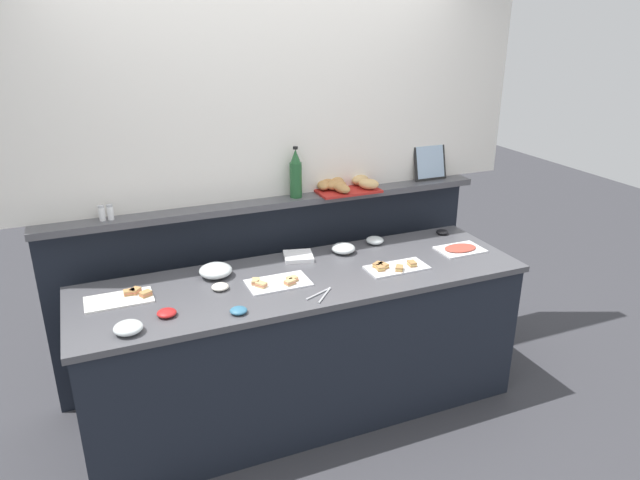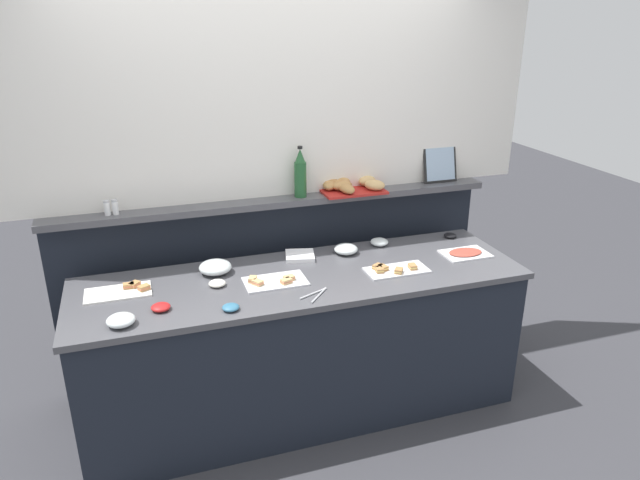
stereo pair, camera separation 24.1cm
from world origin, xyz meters
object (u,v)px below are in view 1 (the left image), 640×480
at_px(wine_bottle_green, 296,175).
at_px(pepper_shaker, 110,212).
at_px(condiment_bowl_red, 167,313).
at_px(condiment_bowl_dark, 220,287).
at_px(framed_picture, 430,162).
at_px(sandwich_platter_side, 395,267).
at_px(serving_tongs, 322,294).
at_px(condiment_bowl_teal, 239,311).
at_px(glass_bowl_extra, 375,241).
at_px(glass_bowl_large, 128,328).
at_px(cold_cuts_platter, 460,249).
at_px(glass_bowl_medium, 343,249).
at_px(bread_basket, 342,185).
at_px(napkin_stack, 298,256).
at_px(condiment_bowl_cream, 442,232).
at_px(sandwich_platter_front, 277,283).
at_px(sandwich_platter_rear, 123,298).
at_px(salt_shaker, 102,213).
at_px(glass_bowl_small, 216,271).

relative_size(wine_bottle_green, pepper_shaker, 3.63).
distance_m(condiment_bowl_red, condiment_bowl_dark, 0.36).
bearing_deg(framed_picture, sandwich_platter_side, -134.05).
xyz_separation_m(serving_tongs, pepper_shaker, (-0.96, 0.73, 0.35)).
relative_size(condiment_bowl_teal, pepper_shaker, 0.99).
height_order(glass_bowl_extra, serving_tongs, glass_bowl_extra).
distance_m(glass_bowl_large, condiment_bowl_dark, 0.57).
bearing_deg(cold_cuts_platter, sandwich_platter_side, -170.21).
bearing_deg(glass_bowl_extra, glass_bowl_medium, -166.50).
relative_size(cold_cuts_platter, condiment_bowl_teal, 3.28).
height_order(condiment_bowl_red, bread_basket, bread_basket).
distance_m(condiment_bowl_dark, napkin_stack, 0.58).
bearing_deg(condiment_bowl_cream, glass_bowl_extra, 177.67).
distance_m(napkin_stack, pepper_shaker, 1.09).
xyz_separation_m(condiment_bowl_red, condiment_bowl_dark, (0.31, 0.19, -0.00)).
bearing_deg(sandwich_platter_front, condiment_bowl_teal, -139.94).
height_order(napkin_stack, pepper_shaker, pepper_shaker).
bearing_deg(glass_bowl_medium, pepper_shaker, 169.06).
bearing_deg(sandwich_platter_rear, pepper_shaker, 88.59).
xyz_separation_m(napkin_stack, salt_shaker, (-1.06, 0.23, 0.34)).
bearing_deg(condiment_bowl_dark, napkin_stack, 23.69).
bearing_deg(framed_picture, salt_shaker, -178.96).
bearing_deg(sandwich_platter_side, glass_bowl_extra, 78.90).
bearing_deg(sandwich_platter_front, sandwich_platter_rear, 170.35).
bearing_deg(cold_cuts_platter, glass_bowl_medium, 160.34).
xyz_separation_m(condiment_bowl_cream, napkin_stack, (-1.03, -0.01, -0.00)).
distance_m(sandwich_platter_rear, napkin_stack, 1.04).
bearing_deg(salt_shaker, glass_bowl_medium, -10.59).
xyz_separation_m(salt_shaker, bread_basket, (1.46, 0.02, -0.01)).
bearing_deg(condiment_bowl_cream, condiment_bowl_teal, -160.66).
bearing_deg(glass_bowl_medium, glass_bowl_small, -177.28).
relative_size(condiment_bowl_red, wine_bottle_green, 0.30).
bearing_deg(framed_picture, napkin_stack, -166.03).
distance_m(glass_bowl_small, condiment_bowl_teal, 0.47).
bearing_deg(salt_shaker, glass_bowl_large, -87.86).
bearing_deg(sandwich_platter_side, serving_tongs, -164.35).
relative_size(glass_bowl_medium, pepper_shaker, 1.68).
xyz_separation_m(cold_cuts_platter, wine_bottle_green, (-0.90, 0.50, 0.45)).
bearing_deg(condiment_bowl_cream, sandwich_platter_rear, -175.26).
relative_size(glass_bowl_small, framed_picture, 0.76).
bearing_deg(glass_bowl_large, glass_bowl_medium, 20.38).
height_order(sandwich_platter_side, framed_picture, framed_picture).
relative_size(sandwich_platter_rear, condiment_bowl_teal, 3.95).
height_order(glass_bowl_extra, condiment_bowl_teal, glass_bowl_extra).
distance_m(glass_bowl_large, napkin_stack, 1.15).
bearing_deg(glass_bowl_large, salt_shaker, 92.14).
distance_m(condiment_bowl_teal, framed_picture, 1.81).
bearing_deg(condiment_bowl_cream, sandwich_platter_front, -166.42).
xyz_separation_m(cold_cuts_platter, condiment_bowl_dark, (-1.51, 0.04, 0.01)).
distance_m(sandwich_platter_front, condiment_bowl_dark, 0.31).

